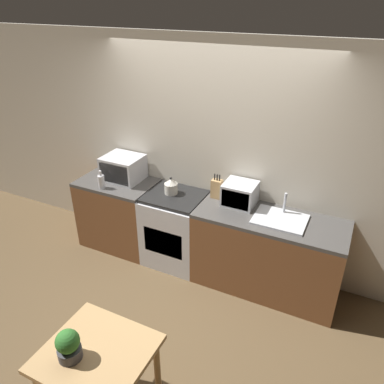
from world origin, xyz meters
name	(u,v)px	position (x,y,z in m)	size (l,w,h in m)	color
ground_plane	(162,315)	(0.00, 0.00, 0.00)	(16.00, 16.00, 0.00)	brown
wall_back	(212,157)	(0.00, 1.23, 1.30)	(10.00, 0.06, 2.60)	beige
counter_left_run	(120,213)	(-1.12, 0.89, 0.45)	(0.94, 0.62, 0.90)	brown
counter_right_run	(267,253)	(0.81, 0.89, 0.45)	(1.56, 0.62, 0.90)	brown
stove_range	(176,228)	(-0.31, 0.88, 0.45)	(0.68, 0.62, 0.90)	silver
kettle	(171,186)	(-0.36, 0.91, 0.99)	(0.15, 0.15, 0.20)	beige
microwave	(123,168)	(-1.07, 0.98, 1.05)	(0.45, 0.39, 0.30)	silver
bottle	(101,181)	(-1.16, 0.67, 0.99)	(0.08, 0.08, 0.22)	silver
knife_block	(217,189)	(0.14, 1.04, 1.01)	(0.12, 0.09, 0.29)	tan
toaster_oven	(240,194)	(0.42, 1.02, 1.02)	(0.34, 0.31, 0.25)	silver
sink_basin	(280,219)	(0.90, 0.89, 0.91)	(0.52, 0.41, 0.24)	silver
dining_table	(98,363)	(0.14, -1.10, 0.63)	(0.73, 0.68, 0.75)	tan
potted_plant	(68,345)	(0.02, -1.21, 0.86)	(0.16, 0.16, 0.23)	#424247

